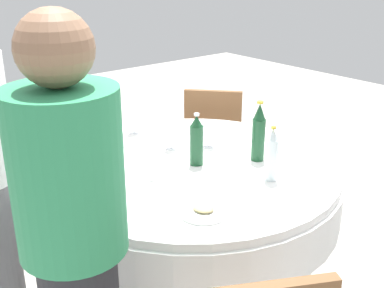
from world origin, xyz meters
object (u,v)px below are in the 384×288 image
(wine_glass_right, at_px, (133,115))
(plate_far, at_px, (161,172))
(wine_glass_rear, at_px, (208,131))
(dining_table, at_px, (192,190))
(wine_glass_left, at_px, (171,130))
(wine_glass_south, at_px, (117,143))
(chair_left, at_px, (214,134))
(bottle_dark_green_inner, at_px, (259,133))
(bottle_dark_green_near, at_px, (197,141))
(bottle_clear_west, at_px, (272,155))
(plate_north, at_px, (203,211))
(person_west, at_px, (76,253))

(wine_glass_right, bearing_deg, plate_far, -21.17)
(wine_glass_rear, xyz_separation_m, wine_glass_right, (-0.45, -0.19, 0.02))
(dining_table, distance_m, wine_glass_left, 0.35)
(wine_glass_south, height_order, chair_left, wine_glass_south)
(bottle_dark_green_inner, xyz_separation_m, plate_far, (-0.18, -0.49, -0.14))
(chair_left, bearing_deg, bottle_dark_green_near, -88.78)
(wine_glass_rear, relative_size, chair_left, 0.15)
(wine_glass_rear, relative_size, wine_glass_right, 0.88)
(dining_table, relative_size, bottle_dark_green_inner, 4.77)
(plate_far, bearing_deg, bottle_dark_green_inner, 69.60)
(dining_table, distance_m, plate_far, 0.25)
(bottle_clear_west, distance_m, plate_north, 0.47)
(bottle_clear_west, bearing_deg, bottle_dark_green_inner, 148.04)
(bottle_dark_green_near, xyz_separation_m, plate_north, (0.40, -0.30, -0.11))
(bottle_clear_west, xyz_separation_m, wine_glass_right, (-0.95, -0.14, -0.01))
(wine_glass_south, height_order, wine_glass_rear, wine_glass_south)
(wine_glass_left, bearing_deg, wine_glass_right, -177.25)
(wine_glass_left, height_order, person_west, person_west)
(wine_glass_left, xyz_separation_m, plate_far, (0.22, -0.24, -0.10))
(plate_north, height_order, person_west, person_west)
(bottle_dark_green_near, bearing_deg, wine_glass_rear, 124.89)
(bottle_dark_green_near, xyz_separation_m, bottle_clear_west, (0.36, 0.15, -0.00))
(bottle_clear_west, relative_size, plate_far, 1.30)
(wine_glass_south, bearing_deg, wine_glass_left, 80.84)
(wine_glass_rear, bearing_deg, plate_far, -74.15)
(wine_glass_left, height_order, plate_north, wine_glass_left)
(plate_north, relative_size, person_west, 0.13)
(wine_glass_south, xyz_separation_m, person_west, (0.77, -0.62, 0.01))
(dining_table, bearing_deg, wine_glass_left, 169.38)
(bottle_dark_green_inner, bearing_deg, wine_glass_rear, -165.21)
(bottle_clear_west, bearing_deg, wine_glass_rear, 174.50)
(wine_glass_left, bearing_deg, chair_left, 122.30)
(bottle_dark_green_near, distance_m, bottle_clear_west, 0.39)
(bottle_dark_green_inner, distance_m, wine_glass_right, 0.79)
(wine_glass_rear, relative_size, wine_glass_left, 0.84)
(wine_glass_south, bearing_deg, bottle_dark_green_near, 43.08)
(bottle_dark_green_near, height_order, plate_far, bottle_dark_green_near)
(bottle_dark_green_near, bearing_deg, bottle_dark_green_inner, 60.71)
(wine_glass_left, relative_size, chair_left, 0.18)
(dining_table, relative_size, plate_far, 7.35)
(plate_north, xyz_separation_m, chair_left, (-1.13, 1.08, -0.23))
(bottle_dark_green_near, bearing_deg, plate_far, -96.67)
(plate_far, bearing_deg, dining_table, 87.34)
(wine_glass_rear, xyz_separation_m, person_west, (0.61, -1.10, 0.01))
(bottle_dark_green_inner, bearing_deg, chair_left, 150.56)
(wine_glass_right, height_order, plate_north, wine_glass_right)
(bottle_dark_green_inner, bearing_deg, bottle_dark_green_near, -119.29)
(bottle_clear_west, relative_size, wine_glass_south, 1.89)
(wine_glass_left, distance_m, plate_far, 0.34)
(plate_far, distance_m, person_west, 0.86)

